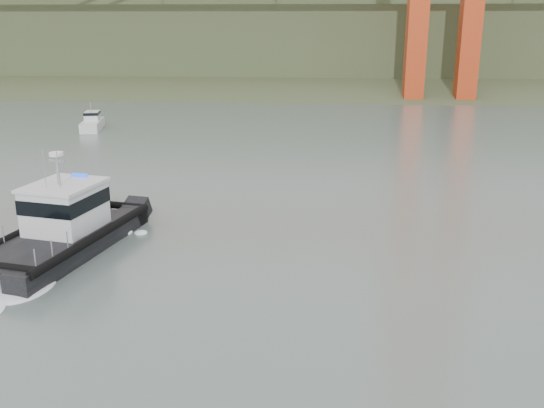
# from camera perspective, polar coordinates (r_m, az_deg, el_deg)

# --- Properties ---
(ground) EXTENTS (400.00, 400.00, 0.00)m
(ground) POSITION_cam_1_polar(r_m,az_deg,el_deg) (26.07, -3.14, -10.99)
(ground) COLOR #4D5C57
(ground) RESTS_ON ground
(headlands) EXTENTS (500.00, 105.36, 27.12)m
(headlands) POSITION_cam_1_polar(r_m,az_deg,el_deg) (148.47, 3.22, 14.80)
(headlands) COLOR #374427
(headlands) RESTS_ON ground
(patrol_boat) EXTENTS (6.58, 12.37, 5.70)m
(patrol_boat) POSITION_cam_1_polar(r_m,az_deg,el_deg) (35.13, -19.06, -1.91)
(patrol_boat) COLOR black
(patrol_boat) RESTS_ON ground
(motorboat) EXTENTS (3.07, 6.21, 3.27)m
(motorboat) POSITION_cam_1_polar(r_m,az_deg,el_deg) (74.49, -16.55, 7.36)
(motorboat) COLOR silver
(motorboat) RESTS_ON ground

